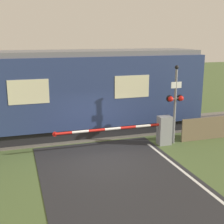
{
  "coord_description": "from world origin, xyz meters",
  "views": [
    {
      "loc": [
        -3.29,
        -11.55,
        4.91
      ],
      "look_at": [
        0.81,
        1.41,
        1.58
      ],
      "focal_mm": 50.0,
      "sensor_mm": 36.0,
      "label": 1
    }
  ],
  "objects": [
    {
      "name": "signal_post",
      "position": [
        3.65,
        0.83,
        2.07
      ],
      "size": [
        0.83,
        0.26,
        3.64
      ],
      "color": "gray",
      "rests_on": "ground_plane"
    },
    {
      "name": "track_bed",
      "position": [
        0.0,
        3.75,
        0.02
      ],
      "size": [
        36.0,
        3.2,
        0.13
      ],
      "color": "#666056",
      "rests_on": "ground_plane"
    },
    {
      "name": "ground_plane",
      "position": [
        0.0,
        0.0,
        0.0
      ],
      "size": [
        80.0,
        80.0,
        0.0
      ],
      "primitive_type": "plane",
      "color": "#4C6033"
    },
    {
      "name": "crossing_barrier",
      "position": [
        2.78,
        0.81,
        0.72
      ],
      "size": [
        5.4,
        0.44,
        1.34
      ],
      "color": "gray",
      "rests_on": "ground_plane"
    },
    {
      "name": "roadside_fence",
      "position": [
        5.33,
        0.85,
        0.55
      ],
      "size": [
        2.48,
        0.06,
        1.1
      ],
      "color": "#726047",
      "rests_on": "ground_plane"
    },
    {
      "name": "train",
      "position": [
        -2.72,
        3.75,
        2.15
      ],
      "size": [
        17.51,
        2.95,
        4.21
      ],
      "color": "black",
      "rests_on": "ground_plane"
    }
  ]
}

